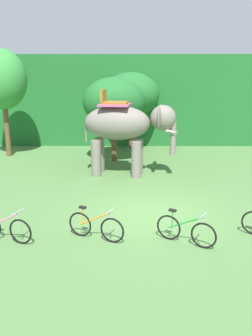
{
  "coord_description": "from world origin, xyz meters",
  "views": [
    {
      "loc": [
        -0.79,
        -10.98,
        4.46
      ],
      "look_at": [
        -0.9,
        1.0,
        1.3
      ],
      "focal_mm": 38.57,
      "sensor_mm": 36.0,
      "label": 1
    }
  ],
  "objects_px": {
    "tree_center_left": "(131,95)",
    "elephant": "(125,126)",
    "bike_orange": "(96,226)",
    "bike_green": "(186,230)",
    "tree_center": "(114,102)",
    "tree_left": "(3,80)",
    "bike_pink": "(5,228)"
  },
  "relations": [
    {
      "from": "tree_center_left",
      "to": "elephant",
      "type": "relative_size",
      "value": 1.07
    },
    {
      "from": "tree_left",
      "to": "tree_center_left",
      "type": "height_order",
      "value": "tree_left"
    },
    {
      "from": "elephant",
      "to": "bike_orange",
      "type": "relative_size",
      "value": 2.66
    },
    {
      "from": "bike_orange",
      "to": "tree_left",
      "type": "bearing_deg",
      "value": 119.11
    },
    {
      "from": "tree_center_left",
      "to": "bike_pink",
      "type": "distance_m",
      "value": 13.44
    },
    {
      "from": "tree_center_left",
      "to": "bike_green",
      "type": "bearing_deg",
      "value": -83.7
    },
    {
      "from": "elephant",
      "to": "bike_pink",
      "type": "xyz_separation_m",
      "value": [
        -3.19,
        -6.69,
        -1.82
      ]
    },
    {
      "from": "bike_green",
      "to": "tree_left",
      "type": "bearing_deg",
      "value": 127.73
    },
    {
      "from": "tree_center_left",
      "to": "elephant",
      "type": "bearing_deg",
      "value": -92.83
    },
    {
      "from": "elephant",
      "to": "tree_left",
      "type": "bearing_deg",
      "value": 149.8
    },
    {
      "from": "tree_left",
      "to": "tree_center",
      "type": "height_order",
      "value": "tree_left"
    },
    {
      "from": "elephant",
      "to": "bike_pink",
      "type": "distance_m",
      "value": 7.63
    },
    {
      "from": "tree_center",
      "to": "bike_pink",
      "type": "xyz_separation_m",
      "value": [
        -2.59,
        -9.35,
        -2.65
      ]
    },
    {
      "from": "elephant",
      "to": "bike_green",
      "type": "height_order",
      "value": "elephant"
    },
    {
      "from": "tree_center_left",
      "to": "tree_center",
      "type": "bearing_deg",
      "value": -105.08
    },
    {
      "from": "tree_left",
      "to": "tree_center_left",
      "type": "bearing_deg",
      "value": 18.06
    },
    {
      "from": "tree_center_left",
      "to": "bike_green",
      "type": "relative_size",
      "value": 3.02
    },
    {
      "from": "tree_left",
      "to": "tree_center",
      "type": "bearing_deg",
      "value": -10.74
    },
    {
      "from": "bike_orange",
      "to": "bike_green",
      "type": "height_order",
      "value": "same"
    },
    {
      "from": "tree_center",
      "to": "elephant",
      "type": "distance_m",
      "value": 2.85
    },
    {
      "from": "elephant",
      "to": "bike_pink",
      "type": "relative_size",
      "value": 2.61
    },
    {
      "from": "tree_center_left",
      "to": "bike_green",
      "type": "height_order",
      "value": "tree_center_left"
    },
    {
      "from": "tree_center_left",
      "to": "bike_orange",
      "type": "relative_size",
      "value": 2.85
    },
    {
      "from": "tree_left",
      "to": "bike_orange",
      "type": "bearing_deg",
      "value": -60.89
    },
    {
      "from": "tree_center",
      "to": "bike_pink",
      "type": "relative_size",
      "value": 2.65
    },
    {
      "from": "tree_center_left",
      "to": "bike_pink",
      "type": "relative_size",
      "value": 2.8
    },
    {
      "from": "tree_center_left",
      "to": "bike_green",
      "type": "distance_m",
      "value": 13.18
    },
    {
      "from": "tree_left",
      "to": "elephant",
      "type": "xyz_separation_m",
      "value": [
        6.48,
        -3.77,
        -1.91
      ]
    },
    {
      "from": "tree_center",
      "to": "bike_green",
      "type": "height_order",
      "value": "tree_center"
    },
    {
      "from": "elephant",
      "to": "bike_orange",
      "type": "distance_m",
      "value": 6.85
    },
    {
      "from": "elephant",
      "to": "bike_orange",
      "type": "xyz_separation_m",
      "value": [
        -0.73,
        -6.56,
        -1.82
      ]
    },
    {
      "from": "tree_center",
      "to": "bike_orange",
      "type": "height_order",
      "value": "tree_center"
    }
  ]
}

